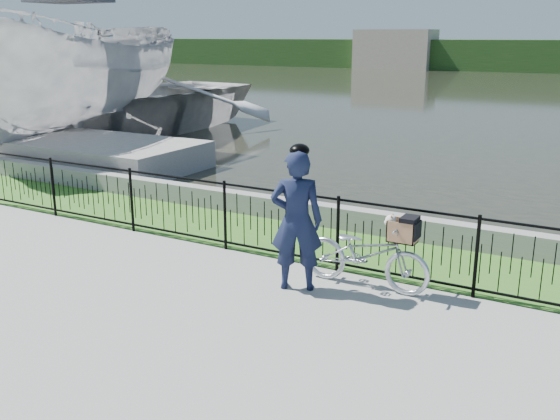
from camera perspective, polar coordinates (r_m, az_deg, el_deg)
The scene contains 11 objects.
ground at distance 8.56m, azimuth -5.48°, elevation -7.72°, with size 120.00×120.00×0.00m, color gray.
grass_strip at distance 10.64m, azimuth 2.53°, elevation -2.88°, with size 60.00×2.00×0.01m, color #376C21.
water at distance 39.81m, azimuth 23.13°, elevation 9.55°, with size 120.00×120.00×0.00m, color black.
quay_wall at distance 11.45m, azimuth 4.82°, elevation -0.56°, with size 60.00×0.30×0.40m, color gray.
fence at distance 9.63m, azimuth -0.13°, elevation -1.31°, with size 14.00×0.06×1.15m, color black, non-canonical shape.
far_building_left at distance 68.26m, azimuth 10.49°, elevation 14.24°, with size 8.00×4.00×4.00m, color #9F9380.
dock at distance 19.04m, azimuth -21.06°, elevation 5.45°, with size 10.00×3.00×0.70m, color gray.
bicycle_rig at distance 8.69m, azimuth 7.91°, elevation -3.91°, with size 1.84×0.64×1.12m.
cyclist at distance 8.42m, azimuth 1.52°, elevation -0.85°, with size 0.84×0.72×2.02m.
boat_near at distance 20.43m, azimuth -18.21°, elevation 11.46°, with size 6.41×11.34×5.93m.
boat_far at distance 23.11m, azimuth -14.86°, elevation 9.71°, with size 9.17×12.18×2.39m.
Camera 1 is at (4.55, -6.41, 3.38)m, focal length 40.00 mm.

